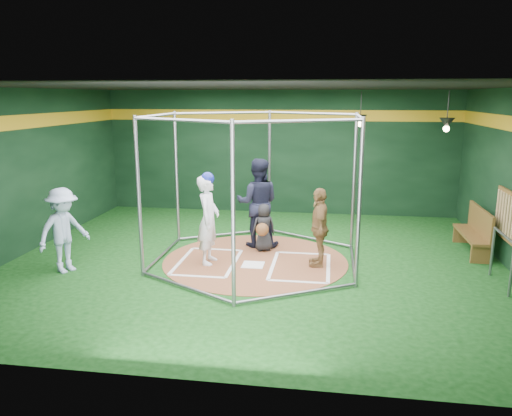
# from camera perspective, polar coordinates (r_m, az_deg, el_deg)

# --- Properties ---
(room_shell) EXTENTS (10.10, 9.10, 3.53)m
(room_shell) POSITION_cam_1_polar(r_m,az_deg,el_deg) (9.96, -0.08, 3.56)
(room_shell) COLOR #0B330C
(room_shell) RESTS_ON ground
(clay_disc) EXTENTS (3.80, 3.80, 0.01)m
(clay_disc) POSITION_cam_1_polar(r_m,az_deg,el_deg) (10.37, -0.08, -6.03)
(clay_disc) COLOR brown
(clay_disc) RESTS_ON ground
(home_plate) EXTENTS (0.43, 0.43, 0.01)m
(home_plate) POSITION_cam_1_polar(r_m,az_deg,el_deg) (10.09, -0.34, -6.50)
(home_plate) COLOR white
(home_plate) RESTS_ON clay_disc
(batter_box_left) EXTENTS (1.17, 1.77, 0.01)m
(batter_box_left) POSITION_cam_1_polar(r_m,az_deg,el_deg) (10.32, -5.55, -6.13)
(batter_box_left) COLOR white
(batter_box_left) RESTS_ON clay_disc
(batter_box_right) EXTENTS (1.17, 1.77, 0.01)m
(batter_box_right) POSITION_cam_1_polar(r_m,az_deg,el_deg) (10.04, 5.10, -6.66)
(batter_box_right) COLOR white
(batter_box_right) RESTS_ON clay_disc
(batting_cage) EXTENTS (4.05, 4.67, 3.00)m
(batting_cage) POSITION_cam_1_polar(r_m,az_deg,el_deg) (9.99, -0.09, 2.11)
(batting_cage) COLOR gray
(batting_cage) RESTS_ON ground
(bat_rack) EXTENTS (0.07, 1.25, 0.98)m
(bat_rack) POSITION_cam_1_polar(r_m,az_deg,el_deg) (10.92, 26.75, -0.76)
(bat_rack) COLOR brown
(bat_rack) RESTS_ON room_shell
(pendant_lamp_near) EXTENTS (0.34, 0.34, 0.90)m
(pendant_lamp_near) POSITION_cam_1_polar(r_m,az_deg,el_deg) (13.34, 11.84, 9.89)
(pendant_lamp_near) COLOR black
(pendant_lamp_near) RESTS_ON room_shell
(pendant_lamp_far) EXTENTS (0.34, 0.34, 0.90)m
(pendant_lamp_far) POSITION_cam_1_polar(r_m,az_deg,el_deg) (11.99, 20.97, 9.03)
(pendant_lamp_far) COLOR black
(pendant_lamp_far) RESTS_ON room_shell
(batter_figure) EXTENTS (0.45, 0.66, 1.86)m
(batter_figure) POSITION_cam_1_polar(r_m,az_deg,el_deg) (10.03, -5.46, -1.20)
(batter_figure) COLOR white
(batter_figure) RESTS_ON clay_disc
(visitor_leopard) EXTENTS (0.44, 0.95, 1.57)m
(visitor_leopard) POSITION_cam_1_polar(r_m,az_deg,el_deg) (9.95, 7.24, -2.18)
(visitor_leopard) COLOR #AD814A
(visitor_leopard) RESTS_ON clay_disc
(catcher_figure) EXTENTS (0.60, 0.64, 1.05)m
(catcher_figure) POSITION_cam_1_polar(r_m,az_deg,el_deg) (10.86, 0.87, -2.24)
(catcher_figure) COLOR black
(catcher_figure) RESTS_ON clay_disc
(umpire) EXTENTS (1.02, 0.82, 1.99)m
(umpire) POSITION_cam_1_polar(r_m,az_deg,el_deg) (11.12, 0.20, 0.60)
(umpire) COLOR black
(umpire) RESTS_ON clay_disc
(bystander_blue) EXTENTS (1.04, 1.23, 1.65)m
(bystander_blue) POSITION_cam_1_polar(r_m,az_deg,el_deg) (10.23, -21.15, -2.40)
(bystander_blue) COLOR #A5B9DB
(bystander_blue) RESTS_ON ground
(dugout_bench) EXTENTS (0.40, 1.70, 0.99)m
(dugout_bench) POSITION_cam_1_polar(r_m,az_deg,el_deg) (11.78, 23.80, -2.31)
(dugout_bench) COLOR brown
(dugout_bench) RESTS_ON ground
(steel_railing) EXTENTS (0.05, 1.10, 0.95)m
(steel_railing) POSITION_cam_1_polar(r_m,az_deg,el_deg) (9.90, 26.34, -4.48)
(steel_railing) COLOR slate
(steel_railing) RESTS_ON ground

